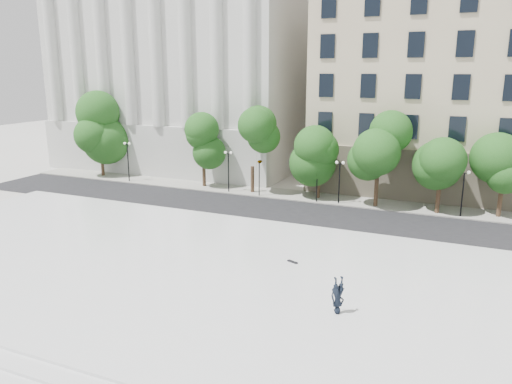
# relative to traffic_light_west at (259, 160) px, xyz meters

# --- Properties ---
(ground) EXTENTS (160.00, 160.00, 0.00)m
(ground) POSITION_rel_traffic_light_west_xyz_m (1.42, -22.30, -3.67)
(ground) COLOR beige
(ground) RESTS_ON ground
(plaza) EXTENTS (44.00, 22.00, 0.45)m
(plaza) POSITION_rel_traffic_light_west_xyz_m (1.42, -19.30, -3.45)
(plaza) COLOR silver
(plaza) RESTS_ON ground
(street) EXTENTS (60.00, 8.00, 0.02)m
(street) POSITION_rel_traffic_light_west_xyz_m (1.42, -4.30, -3.66)
(street) COLOR black
(street) RESTS_ON ground
(far_sidewalk) EXTENTS (60.00, 4.00, 0.12)m
(far_sidewalk) POSITION_rel_traffic_light_west_xyz_m (1.42, 1.70, -3.61)
(far_sidewalk) COLOR gray
(far_sidewalk) RESTS_ON ground
(building_west) EXTENTS (31.50, 27.65, 25.60)m
(building_west) POSITION_rel_traffic_light_west_xyz_m (-15.58, 16.27, 9.21)
(building_west) COLOR beige
(building_west) RESTS_ON ground
(building_east) EXTENTS (36.00, 26.15, 23.00)m
(building_east) POSITION_rel_traffic_light_west_xyz_m (21.42, 16.61, 7.47)
(building_east) COLOR #C0B593
(building_east) RESTS_ON ground
(traffic_light_west) EXTENTS (1.00, 1.68, 4.18)m
(traffic_light_west) POSITION_rel_traffic_light_west_xyz_m (0.00, 0.00, 0.00)
(traffic_light_west) COLOR black
(traffic_light_west) RESTS_ON ground
(traffic_light_east) EXTENTS (0.72, 1.77, 4.20)m
(traffic_light_east) POSITION_rel_traffic_light_west_xyz_m (5.85, 0.00, 0.02)
(traffic_light_east) COLOR black
(traffic_light_east) RESTS_ON ground
(person_lying) EXTENTS (1.75, 1.94, 0.52)m
(person_lying) POSITION_rel_traffic_light_west_xyz_m (13.39, -21.47, -2.96)
(person_lying) COLOR black
(person_lying) RESTS_ON plaza
(skateboard) EXTENTS (0.76, 0.44, 0.08)m
(skateboard) POSITION_rel_traffic_light_west_xyz_m (9.13, -16.04, -3.18)
(skateboard) COLOR black
(skateboard) RESTS_ON plaza
(street_trees) EXTENTS (46.05, 5.29, 7.73)m
(street_trees) POSITION_rel_traffic_light_west_xyz_m (2.50, 1.23, 1.31)
(street_trees) COLOR #382619
(street_trees) RESTS_ON ground
(lamp_posts) EXTENTS (35.19, 0.28, 4.46)m
(lamp_posts) POSITION_rel_traffic_light_west_xyz_m (1.46, 0.30, -0.75)
(lamp_posts) COLOR black
(lamp_posts) RESTS_ON ground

